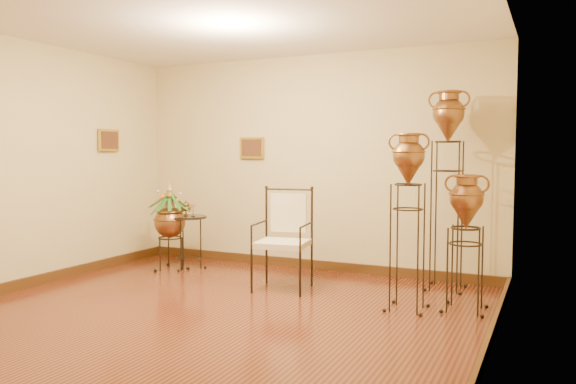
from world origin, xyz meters
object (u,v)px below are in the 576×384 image
at_px(amphora_tall, 447,188).
at_px(planter_urn, 170,218).
at_px(side_table, 188,241).
at_px(armchair, 282,239).
at_px(amphora_mid, 408,220).

distance_m(amphora_tall, planter_urn, 3.53).
relative_size(planter_urn, side_table, 1.37).
distance_m(amphora_tall, armchair, 1.92).
xyz_separation_m(amphora_mid, planter_urn, (-3.28, 0.57, -0.21)).
bearing_deg(amphora_mid, armchair, 171.68).
bearing_deg(planter_urn, armchair, -11.21).
bearing_deg(side_table, planter_urn, -146.36).
height_order(amphora_mid, side_table, amphora_mid).
xyz_separation_m(armchair, side_table, (-1.63, 0.49, -0.20)).
bearing_deg(amphora_tall, armchair, -154.27).
height_order(amphora_tall, side_table, amphora_tall).
xyz_separation_m(amphora_tall, planter_urn, (-3.47, -0.43, -0.47)).
height_order(amphora_tall, amphora_mid, amphora_tall).
distance_m(amphora_mid, side_table, 3.20).
bearing_deg(side_table, amphora_mid, -12.86).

